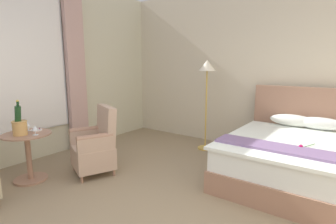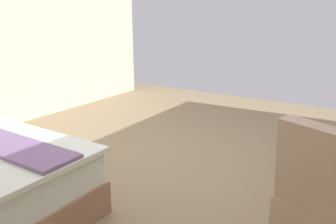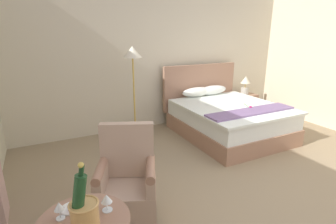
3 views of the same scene
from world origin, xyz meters
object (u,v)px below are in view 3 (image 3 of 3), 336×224
floor_lamp_brass (133,65)px  armchair_by_window (127,183)px  snack_plate (71,208)px  champagne_bucket (84,210)px  wine_glass_near_bucket (107,199)px  bedside_lamp (245,84)px  nightstand (243,105)px  wine_glass_near_edge (59,207)px  bed (227,117)px

floor_lamp_brass → armchair_by_window: bearing=-112.0°
snack_plate → champagne_bucket: bearing=-76.9°
floor_lamp_brass → champagne_bucket: floor_lamp_brass is taller
floor_lamp_brass → wine_glass_near_bucket: (-1.15, -2.64, -0.60)m
snack_plate → bedside_lamp: bearing=33.5°
nightstand → bedside_lamp: 0.50m
nightstand → floor_lamp_brass: 2.98m
nightstand → armchair_by_window: bearing=-148.4°
champagne_bucket → wine_glass_near_edge: champagne_bucket is taller
armchair_by_window → bedside_lamp: bearing=31.6°
nightstand → snack_plate: 4.98m
wine_glass_near_edge → wine_glass_near_bucket: bearing=-10.6°
floor_lamp_brass → bedside_lamp: bearing=4.7°
snack_plate → armchair_by_window: size_ratio=0.15×
bedside_lamp → snack_plate: bearing=-146.5°
nightstand → wine_glass_near_bucket: (-3.91, -2.87, 0.51)m
bedside_lamp → floor_lamp_brass: (-2.76, -0.23, 0.61)m
champagne_bucket → snack_plate: size_ratio=3.10×
bedside_lamp → floor_lamp_brass: floor_lamp_brass is taller
champagne_bucket → wine_glass_near_edge: bearing=128.2°
floor_lamp_brass → armchair_by_window: (-0.79, -1.95, -0.96)m
nightstand → floor_lamp_brass: bearing=-175.3°
champagne_bucket → wine_glass_near_bucket: bearing=33.6°
wine_glass_near_bucket → champagne_bucket: bearing=-146.4°
nightstand → wine_glass_near_bucket: 4.88m
nightstand → snack_plate: bearing=-146.5°
champagne_bucket → armchair_by_window: champagne_bucket is taller
bed → wine_glass_near_edge: bed is taller
bedside_lamp → wine_glass_near_edge: bearing=-146.3°
wine_glass_near_edge → bedside_lamp: bearing=33.7°
champagne_bucket → wine_glass_near_bucket: champagne_bucket is taller
bed → champagne_bucket: (-2.98, -2.24, 0.47)m
nightstand → armchair_by_window: armchair_by_window is taller
armchair_by_window → nightstand: bearing=31.6°
wine_glass_near_bucket → armchair_by_window: 0.86m
nightstand → bedside_lamp: (-0.00, -0.00, 0.50)m
bed → floor_lamp_brass: floor_lamp_brass is taller
bed → wine_glass_near_bucket: bearing=-142.8°
bed → floor_lamp_brass: bearing=162.7°
bed → floor_lamp_brass: size_ratio=1.22×
bed → armchair_by_window: size_ratio=2.05×
bed → snack_plate: 3.65m
wine_glass_near_bucket → wine_glass_near_edge: same height
wine_glass_near_bucket → wine_glass_near_edge: (-0.31, 0.06, 0.00)m
floor_lamp_brass → armchair_by_window: 2.32m
floor_lamp_brass → champagne_bucket: bearing=-115.6°
bedside_lamp → champagne_bucket: bearing=-143.8°
nightstand → wine_glass_near_edge: (-4.22, -2.81, 0.51)m
bed → nightstand: (1.10, 0.74, -0.08)m
champagne_bucket → wine_glass_near_edge: (-0.14, 0.17, -0.04)m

